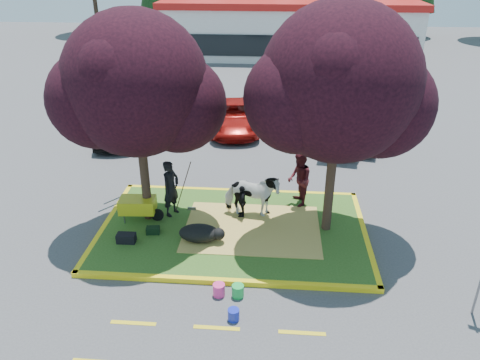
# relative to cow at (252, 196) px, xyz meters

# --- Properties ---
(ground) EXTENTS (90.00, 90.00, 0.00)m
(ground) POSITION_rel_cow_xyz_m (-0.53, -0.76, -0.91)
(ground) COLOR #424244
(ground) RESTS_ON ground
(median_island) EXTENTS (8.00, 5.00, 0.15)m
(median_island) POSITION_rel_cow_xyz_m (-0.53, -0.76, -0.83)
(median_island) COLOR #2C541A
(median_island) RESTS_ON ground
(curb_near) EXTENTS (8.30, 0.16, 0.15)m
(curb_near) POSITION_rel_cow_xyz_m (-0.53, -3.34, -0.83)
(curb_near) COLOR yellow
(curb_near) RESTS_ON ground
(curb_far) EXTENTS (8.30, 0.16, 0.15)m
(curb_far) POSITION_rel_cow_xyz_m (-0.53, 1.82, -0.83)
(curb_far) COLOR yellow
(curb_far) RESTS_ON ground
(curb_left) EXTENTS (0.16, 5.30, 0.15)m
(curb_left) POSITION_rel_cow_xyz_m (-4.61, -0.76, -0.83)
(curb_left) COLOR yellow
(curb_left) RESTS_ON ground
(curb_right) EXTENTS (0.16, 5.30, 0.15)m
(curb_right) POSITION_rel_cow_xyz_m (3.55, -0.76, -0.83)
(curb_right) COLOR yellow
(curb_right) RESTS_ON ground
(straw_bedding) EXTENTS (4.20, 3.00, 0.01)m
(straw_bedding) POSITION_rel_cow_xyz_m (0.07, -0.76, -0.75)
(straw_bedding) COLOR #C9B652
(straw_bedding) RESTS_ON median_island
(tree_purple_left) EXTENTS (5.06, 4.20, 6.51)m
(tree_purple_left) POSITION_rel_cow_xyz_m (-3.31, -0.38, 3.45)
(tree_purple_left) COLOR black
(tree_purple_left) RESTS_ON median_island
(tree_purple_right) EXTENTS (5.30, 4.40, 6.82)m
(tree_purple_right) POSITION_rel_cow_xyz_m (2.39, -0.58, 3.66)
(tree_purple_right) COLOR black
(tree_purple_right) RESTS_ON median_island
(fire_lane_stripe_a) EXTENTS (1.10, 0.12, 0.01)m
(fire_lane_stripe_a) POSITION_rel_cow_xyz_m (-2.53, -4.96, -0.90)
(fire_lane_stripe_a) COLOR yellow
(fire_lane_stripe_a) RESTS_ON ground
(fire_lane_stripe_b) EXTENTS (1.10, 0.12, 0.01)m
(fire_lane_stripe_b) POSITION_rel_cow_xyz_m (-0.53, -4.96, -0.90)
(fire_lane_stripe_b) COLOR yellow
(fire_lane_stripe_b) RESTS_ON ground
(fire_lane_stripe_c) EXTENTS (1.10, 0.12, 0.01)m
(fire_lane_stripe_c) POSITION_rel_cow_xyz_m (1.47, -4.96, -0.90)
(fire_lane_stripe_c) COLOR yellow
(fire_lane_stripe_c) RESTS_ON ground
(retail_building) EXTENTS (20.40, 8.40, 4.40)m
(retail_building) POSITION_rel_cow_xyz_m (1.47, 27.22, 1.34)
(retail_building) COLOR silver
(retail_building) RESTS_ON ground
(cow) EXTENTS (1.81, 0.86, 1.51)m
(cow) POSITION_rel_cow_xyz_m (0.00, 0.00, 0.00)
(cow) COLOR white
(cow) RESTS_ON median_island
(calf) EXTENTS (1.33, 0.91, 0.53)m
(calf) POSITION_rel_cow_xyz_m (-1.47, -1.58, -0.49)
(calf) COLOR black
(calf) RESTS_ON median_island
(handler) EXTENTS (0.71, 0.81, 1.88)m
(handler) POSITION_rel_cow_xyz_m (-2.61, -0.06, 0.18)
(handler) COLOR black
(handler) RESTS_ON median_island
(visitor_a) EXTENTS (0.86, 1.02, 1.87)m
(visitor_a) POSITION_rel_cow_xyz_m (1.54, 0.93, 0.18)
(visitor_a) COLOR #46141A
(visitor_a) RESTS_ON median_island
(visitor_b) EXTENTS (0.34, 0.67, 1.09)m
(visitor_b) POSITION_rel_cow_xyz_m (-0.31, -0.02, -0.21)
(visitor_b) COLOR black
(visitor_b) RESTS_ON median_island
(wheelbarrow) EXTENTS (2.03, 0.75, 0.76)m
(wheelbarrow) POSITION_rel_cow_xyz_m (-3.60, -0.52, -0.23)
(wheelbarrow) COLOR black
(wheelbarrow) RESTS_ON median_island
(gear_bag_dark) EXTENTS (0.56, 0.31, 0.28)m
(gear_bag_dark) POSITION_rel_cow_xyz_m (-3.63, -1.82, -0.62)
(gear_bag_dark) COLOR black
(gear_bag_dark) RESTS_ON median_island
(gear_bag_green) EXTENTS (0.43, 0.30, 0.21)m
(gear_bag_green) POSITION_rel_cow_xyz_m (-2.96, -1.28, -0.65)
(gear_bag_green) COLOR black
(gear_bag_green) RESTS_ON median_island
(bucket_green) EXTENTS (0.38, 0.38, 0.34)m
(bucket_green) POSITION_rel_cow_xyz_m (-0.13, -3.79, -0.74)
(bucket_green) COLOR green
(bucket_green) RESTS_ON ground
(bucket_pink) EXTENTS (0.38, 0.38, 0.34)m
(bucket_pink) POSITION_rel_cow_xyz_m (-0.62, -3.79, -0.74)
(bucket_pink) COLOR #F6368B
(bucket_pink) RESTS_ON ground
(bucket_blue) EXTENTS (0.31, 0.31, 0.30)m
(bucket_blue) POSITION_rel_cow_xyz_m (-0.16, -4.65, -0.75)
(bucket_blue) COLOR #1726B8
(bucket_blue) RESTS_ON ground
(car_black) EXTENTS (2.46, 4.83, 1.57)m
(car_black) POSITION_rel_cow_xyz_m (-6.56, 6.85, -0.12)
(car_black) COLOR black
(car_black) RESTS_ON ground
(car_silver) EXTENTS (2.19, 4.04, 1.26)m
(car_silver) POSITION_rel_cow_xyz_m (-4.96, 8.07, -0.27)
(car_silver) COLOR #94969B
(car_silver) RESTS_ON ground
(car_red) EXTENTS (2.89, 5.18, 1.37)m
(car_red) POSITION_rel_cow_xyz_m (-1.36, 8.52, -0.22)
(car_red) COLOR #A1120D
(car_red) RESTS_ON ground
(car_white) EXTENTS (2.75, 5.10, 1.41)m
(car_white) POSITION_rel_cow_xyz_m (3.68, 7.12, -0.20)
(car_white) COLOR white
(car_white) RESTS_ON ground
(car_grey) EXTENTS (2.22, 4.32, 1.36)m
(car_grey) POSITION_rel_cow_xyz_m (4.63, 7.25, -0.23)
(car_grey) COLOR #5B5F63
(car_grey) RESTS_ON ground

